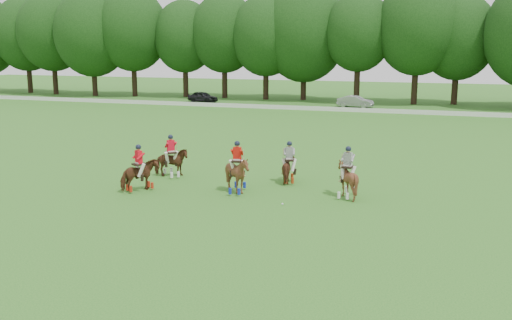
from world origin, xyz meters
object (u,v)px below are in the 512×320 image
(polo_red_a, at_px, (139,175))
(polo_red_c, at_px, (237,174))
(polo_stripe_b, at_px, (347,179))
(polo_stripe_a, at_px, (289,168))
(car_mid, at_px, (355,102))
(polo_ball, at_px, (282,204))
(polo_red_b, at_px, (171,162))
(car_left, at_px, (203,97))

(polo_red_a, bearing_deg, polo_red_c, 15.35)
(polo_red_a, distance_m, polo_stripe_b, 9.59)
(polo_stripe_a, height_order, polo_stripe_b, polo_stripe_b)
(polo_red_a, bearing_deg, car_mid, 85.16)
(polo_stripe_b, distance_m, polo_ball, 3.31)
(car_mid, relative_size, polo_red_b, 1.78)
(polo_red_a, bearing_deg, polo_ball, -0.94)
(polo_red_b, xyz_separation_m, polo_stripe_b, (9.35, -1.11, 0.06))
(car_mid, bearing_deg, polo_red_a, -177.85)
(polo_red_a, relative_size, polo_red_c, 0.91)
(polo_stripe_b, bearing_deg, car_mid, 98.78)
(car_mid, height_order, polo_red_c, polo_red_c)
(polo_stripe_b, xyz_separation_m, polo_ball, (-2.38, -2.17, -0.79))
(polo_stripe_b, bearing_deg, polo_red_a, -167.64)
(car_left, bearing_deg, polo_ball, -137.49)
(polo_stripe_a, relative_size, polo_ball, 23.16)
(car_left, distance_m, polo_red_a, 43.17)
(car_mid, xyz_separation_m, polo_stripe_a, (2.72, -36.59, 0.09))
(polo_stripe_b, bearing_deg, polo_red_c, -170.38)
(polo_red_c, bearing_deg, car_mid, 91.45)
(polo_red_a, height_order, polo_red_b, polo_red_a)
(polo_red_b, xyz_separation_m, polo_ball, (6.97, -3.28, -0.73))
(car_left, xyz_separation_m, polo_red_b, (15.04, -37.31, 0.13))
(polo_stripe_b, relative_size, polo_ball, 25.82)
(car_left, relative_size, polo_red_c, 1.58)
(polo_red_c, relative_size, polo_ball, 26.94)
(car_left, bearing_deg, polo_stripe_b, -133.56)
(polo_stripe_a, bearing_deg, car_left, 120.06)
(polo_red_b, bearing_deg, car_left, 111.95)
(car_mid, xyz_separation_m, polo_red_b, (-3.41, -37.31, 0.13))
(car_mid, distance_m, polo_stripe_a, 36.69)
(polo_red_a, xyz_separation_m, polo_stripe_a, (6.15, 3.89, -0.05))
(car_left, bearing_deg, car_mid, -75.96)
(car_mid, relative_size, polo_stripe_b, 1.70)
(polo_red_c, height_order, polo_stripe_a, polo_red_c)
(car_mid, distance_m, polo_red_b, 37.47)
(car_mid, distance_m, polo_stripe_b, 38.88)
(polo_red_b, xyz_separation_m, polo_stripe_a, (6.13, 0.72, -0.04))
(car_mid, bearing_deg, polo_red_b, -178.24)
(car_left, bearing_deg, polo_red_b, -144.01)
(polo_red_c, relative_size, polo_stripe_a, 1.16)
(polo_stripe_b, bearing_deg, car_left, 122.41)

